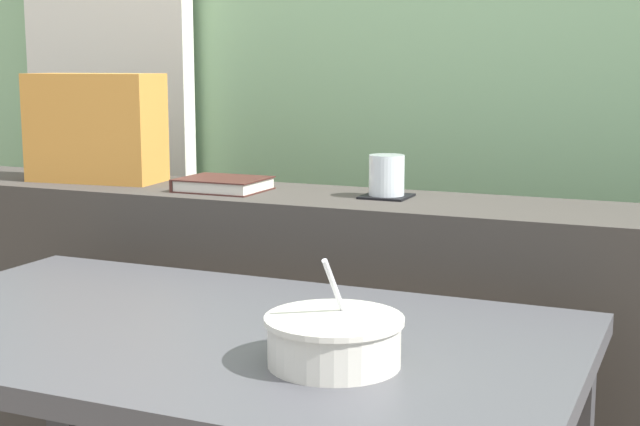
% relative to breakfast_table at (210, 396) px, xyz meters
% --- Properties ---
extents(curtain_left_panel, '(0.56, 0.06, 2.50)m').
position_rel_breakfast_table_xyz_m(curtain_left_panel, '(-0.96, 1.06, 0.64)').
color(curtain_left_panel, silver).
rests_on(curtain_left_panel, ground).
extents(dark_console_ledge, '(2.80, 0.32, 0.85)m').
position_rel_breakfast_table_xyz_m(dark_console_ledge, '(0.01, 0.60, -0.19)').
color(dark_console_ledge, '#423D38').
rests_on(dark_console_ledge, ground).
extents(breakfast_table, '(1.16, 0.67, 0.73)m').
position_rel_breakfast_table_xyz_m(breakfast_table, '(0.00, 0.00, 0.00)').
color(breakfast_table, '#414145').
rests_on(breakfast_table, ground).
extents(coaster_square, '(0.10, 0.10, 0.00)m').
position_rel_breakfast_table_xyz_m(coaster_square, '(0.08, 0.62, 0.24)').
color(coaster_square, black).
rests_on(coaster_square, dark_console_ledge).
extents(juice_glass, '(0.08, 0.08, 0.09)m').
position_rel_breakfast_table_xyz_m(juice_glass, '(0.08, 0.62, 0.29)').
color(juice_glass, white).
rests_on(juice_glass, coaster_square).
extents(closed_book, '(0.19, 0.15, 0.03)m').
position_rel_breakfast_table_xyz_m(closed_book, '(-0.30, 0.58, 0.26)').
color(closed_book, '#47231E').
rests_on(closed_book, dark_console_ledge).
extents(throw_pillow, '(0.33, 0.17, 0.26)m').
position_rel_breakfast_table_xyz_m(throw_pillow, '(-0.66, 0.60, 0.37)').
color(throw_pillow, '#D18938').
rests_on(throw_pillow, dark_console_ledge).
extents(soup_bowl, '(0.19, 0.19, 0.15)m').
position_rel_breakfast_table_xyz_m(soup_bowl, '(0.25, -0.09, 0.15)').
color(soup_bowl, silver).
rests_on(soup_bowl, breakfast_table).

